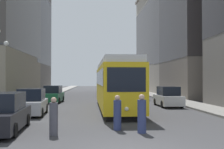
# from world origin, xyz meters

# --- Properties ---
(sidewalk_left) EXTENTS (2.70, 120.00, 0.15)m
(sidewalk_left) POSITION_xyz_m (-8.19, 40.00, 0.07)
(sidewalk_left) COLOR gray
(sidewalk_left) RESTS_ON ground
(sidewalk_right) EXTENTS (2.70, 120.00, 0.15)m
(sidewalk_right) POSITION_xyz_m (8.19, 40.00, 0.07)
(sidewalk_right) COLOR gray
(sidewalk_right) RESTS_ON ground
(streetcar) EXTENTS (2.76, 15.02, 3.89)m
(streetcar) POSITION_xyz_m (0.50, 13.73, 2.10)
(streetcar) COLOR black
(streetcar) RESTS_ON ground
(transit_bus) EXTENTS (2.62, 11.11, 3.45)m
(transit_bus) POSITION_xyz_m (3.90, 30.56, 1.95)
(transit_bus) COLOR black
(transit_bus) RESTS_ON ground
(parked_car_left_near) EXTENTS (2.05, 4.37, 1.82)m
(parked_car_left_near) POSITION_xyz_m (-5.54, 10.30, 0.84)
(parked_car_left_near) COLOR black
(parked_car_left_near) RESTS_ON ground
(parked_car_left_mid) EXTENTS (2.09, 5.03, 1.82)m
(parked_car_left_mid) POSITION_xyz_m (-5.54, 4.09, 0.84)
(parked_car_left_mid) COLOR black
(parked_car_left_mid) RESTS_ON ground
(parked_car_right_far) EXTENTS (1.90, 4.47, 1.82)m
(parked_car_right_far) POSITION_xyz_m (5.54, 15.74, 0.84)
(parked_car_right_far) COLOR black
(parked_car_right_far) RESTS_ON ground
(parked_car_left_far) EXTENTS (2.06, 4.36, 1.82)m
(parked_car_left_far) POSITION_xyz_m (-5.54, 20.89, 0.84)
(parked_car_left_far) COLOR black
(parked_car_left_far) RESTS_ON ground
(pedestrian_crossing_near) EXTENTS (0.40, 0.40, 1.77)m
(pedestrian_crossing_near) POSITION_xyz_m (0.90, 3.30, 0.82)
(pedestrian_crossing_near) COLOR navy
(pedestrian_crossing_near) RESTS_ON ground
(pedestrian_crossing_far) EXTENTS (0.37, 0.37, 1.67)m
(pedestrian_crossing_far) POSITION_xyz_m (-3.06, 3.10, 0.78)
(pedestrian_crossing_far) COLOR #4C4C56
(pedestrian_crossing_far) RESTS_ON ground
(pedestrian_on_sidewalk) EXTENTS (0.38, 0.38, 1.69)m
(pedestrian_on_sidewalk) POSITION_xyz_m (-0.15, 4.13, 0.79)
(pedestrian_on_sidewalk) COLOR navy
(pedestrian_on_sidewalk) RESTS_ON ground
(building_left_corner) EXTENTS (13.15, 14.69, 20.76)m
(building_left_corner) POSITION_xyz_m (-15.81, 40.16, 10.68)
(building_left_corner) COLOR slate
(building_left_corner) RESTS_ON ground
(building_right_corner) EXTENTS (11.29, 17.86, 21.04)m
(building_right_corner) POSITION_xyz_m (14.88, 30.58, 10.82)
(building_right_corner) COLOR slate
(building_right_corner) RESTS_ON ground
(building_right_midblock) EXTENTS (11.04, 23.94, 21.57)m
(building_right_midblock) POSITION_xyz_m (14.76, 47.21, 11.09)
(building_right_midblock) COLOR #A89E8E
(building_right_midblock) RESTS_ON ground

